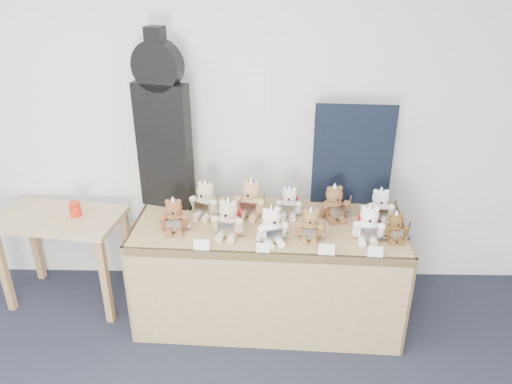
{
  "coord_description": "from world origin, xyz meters",
  "views": [
    {
      "loc": [
        0.93,
        -0.96,
        2.44
      ],
      "look_at": [
        0.87,
        1.89,
        1.05
      ],
      "focal_mm": 35.0,
      "sensor_mm": 36.0,
      "label": 1
    }
  ],
  "objects_px": {
    "teddy_back_right": "(334,204)",
    "teddy_front_centre": "(271,226)",
    "teddy_front_left": "(228,219)",
    "teddy_front_end": "(395,228)",
    "teddy_back_centre_left": "(251,200)",
    "guitar_case": "(163,124)",
    "teddy_back_end": "(380,206)",
    "teddy_front_far_left": "(174,216)",
    "teddy_front_far_right": "(369,224)",
    "teddy_back_left": "(206,200)",
    "teddy_back_centre_right": "(289,203)",
    "red_cup": "(75,209)",
    "teddy_front_right": "(310,225)",
    "side_table": "(62,231)",
    "display_table": "(268,250)"
  },
  "relations": [
    {
      "from": "teddy_front_left",
      "to": "teddy_back_right",
      "type": "height_order",
      "value": "teddy_front_left"
    },
    {
      "from": "teddy_front_centre",
      "to": "teddy_front_far_right",
      "type": "height_order",
      "value": "same"
    },
    {
      "from": "teddy_front_far_right",
      "to": "teddy_front_end",
      "type": "relative_size",
      "value": 1.25
    },
    {
      "from": "teddy_front_left",
      "to": "teddy_back_right",
      "type": "xyz_separation_m",
      "value": [
        0.71,
        0.24,
        -0.0
      ]
    },
    {
      "from": "teddy_front_left",
      "to": "teddy_back_centre_right",
      "type": "height_order",
      "value": "teddy_front_left"
    },
    {
      "from": "teddy_back_right",
      "to": "teddy_back_end",
      "type": "xyz_separation_m",
      "value": [
        0.31,
        -0.02,
        -0.01
      ]
    },
    {
      "from": "teddy_front_end",
      "to": "teddy_back_end",
      "type": "relative_size",
      "value": 0.84
    },
    {
      "from": "side_table",
      "to": "teddy_back_centre_left",
      "type": "distance_m",
      "value": 1.41
    },
    {
      "from": "guitar_case",
      "to": "teddy_back_right",
      "type": "xyz_separation_m",
      "value": [
        1.17,
        -0.19,
        -0.5
      ]
    },
    {
      "from": "guitar_case",
      "to": "teddy_front_left",
      "type": "bearing_deg",
      "value": -25.42
    },
    {
      "from": "teddy_front_far_right",
      "to": "teddy_front_left",
      "type": "bearing_deg",
      "value": -175.25
    },
    {
      "from": "teddy_front_far_right",
      "to": "teddy_back_centre_right",
      "type": "xyz_separation_m",
      "value": [
        -0.49,
        0.31,
        -0.01
      ]
    },
    {
      "from": "teddy_front_left",
      "to": "teddy_front_end",
      "type": "height_order",
      "value": "teddy_front_left"
    },
    {
      "from": "teddy_back_centre_left",
      "to": "teddy_back_end",
      "type": "xyz_separation_m",
      "value": [
        0.88,
        -0.05,
        -0.02
      ]
    },
    {
      "from": "teddy_front_right",
      "to": "teddy_front_far_right",
      "type": "height_order",
      "value": "teddy_front_far_right"
    },
    {
      "from": "teddy_front_right",
      "to": "teddy_front_end",
      "type": "height_order",
      "value": "teddy_front_right"
    },
    {
      "from": "side_table",
      "to": "guitar_case",
      "type": "relative_size",
      "value": 0.74
    },
    {
      "from": "guitar_case",
      "to": "teddy_back_left",
      "type": "bearing_deg",
      "value": -12.35
    },
    {
      "from": "teddy_front_left",
      "to": "teddy_back_left",
      "type": "relative_size",
      "value": 0.99
    },
    {
      "from": "teddy_back_left",
      "to": "guitar_case",
      "type": "bearing_deg",
      "value": 171.09
    },
    {
      "from": "red_cup",
      "to": "teddy_front_left",
      "type": "relative_size",
      "value": 0.37
    },
    {
      "from": "teddy_front_left",
      "to": "teddy_back_centre_left",
      "type": "height_order",
      "value": "teddy_back_centre_left"
    },
    {
      "from": "red_cup",
      "to": "teddy_front_centre",
      "type": "xyz_separation_m",
      "value": [
        1.39,
        -0.38,
        0.1
      ]
    },
    {
      "from": "red_cup",
      "to": "teddy_front_left",
      "type": "bearing_deg",
      "value": -15.57
    },
    {
      "from": "guitar_case",
      "to": "teddy_back_centre_right",
      "type": "distance_m",
      "value": 1.02
    },
    {
      "from": "display_table",
      "to": "teddy_front_centre",
      "type": "distance_m",
      "value": 0.31
    },
    {
      "from": "teddy_front_end",
      "to": "teddy_back_end",
      "type": "distance_m",
      "value": 0.27
    },
    {
      "from": "teddy_front_far_right",
      "to": "teddy_back_centre_left",
      "type": "relative_size",
      "value": 0.91
    },
    {
      "from": "teddy_front_centre",
      "to": "teddy_back_centre_left",
      "type": "height_order",
      "value": "teddy_back_centre_left"
    },
    {
      "from": "red_cup",
      "to": "teddy_front_far_left",
      "type": "xyz_separation_m",
      "value": [
        0.76,
        -0.26,
        0.09
      ]
    },
    {
      "from": "teddy_back_left",
      "to": "teddy_back_centre_right",
      "type": "distance_m",
      "value": 0.58
    },
    {
      "from": "teddy_back_right",
      "to": "teddy_front_centre",
      "type": "bearing_deg",
      "value": -158.28
    },
    {
      "from": "side_table",
      "to": "teddy_back_left",
      "type": "relative_size",
      "value": 3.17
    },
    {
      "from": "teddy_front_left",
      "to": "teddy_front_right",
      "type": "bearing_deg",
      "value": 6.82
    },
    {
      "from": "teddy_front_left",
      "to": "teddy_back_centre_right",
      "type": "relative_size",
      "value": 1.18
    },
    {
      "from": "side_table",
      "to": "guitar_case",
      "type": "bearing_deg",
      "value": 17.64
    },
    {
      "from": "teddy_front_end",
      "to": "teddy_back_right",
      "type": "bearing_deg",
      "value": 137.69
    },
    {
      "from": "guitar_case",
      "to": "teddy_front_right",
      "type": "height_order",
      "value": "guitar_case"
    },
    {
      "from": "teddy_front_far_left",
      "to": "teddy_back_left",
      "type": "distance_m",
      "value": 0.28
    },
    {
      "from": "guitar_case",
      "to": "teddy_back_end",
      "type": "xyz_separation_m",
      "value": [
        1.48,
        -0.2,
        -0.5
      ]
    },
    {
      "from": "teddy_front_far_left",
      "to": "teddy_front_far_right",
      "type": "xyz_separation_m",
      "value": [
        1.25,
        -0.09,
        0.01
      ]
    },
    {
      "from": "teddy_front_far_right",
      "to": "teddy_back_right",
      "type": "relative_size",
      "value": 1.0
    },
    {
      "from": "teddy_front_left",
      "to": "teddy_front_far_right",
      "type": "bearing_deg",
      "value": 8.36
    },
    {
      "from": "teddy_front_end",
      "to": "teddy_back_left",
      "type": "bearing_deg",
      "value": 162.04
    },
    {
      "from": "teddy_front_far_left",
      "to": "teddy_back_end",
      "type": "bearing_deg",
      "value": 2.76
    },
    {
      "from": "teddy_back_left",
      "to": "teddy_front_end",
      "type": "bearing_deg",
      "value": 6.76
    },
    {
      "from": "red_cup",
      "to": "teddy_front_centre",
      "type": "distance_m",
      "value": 1.45
    },
    {
      "from": "teddy_front_far_left",
      "to": "teddy_back_right",
      "type": "relative_size",
      "value": 0.94
    },
    {
      "from": "teddy_back_left",
      "to": "teddy_back_centre_left",
      "type": "bearing_deg",
      "value": 21.79
    },
    {
      "from": "teddy_front_far_left",
      "to": "teddy_back_centre_left",
      "type": "bearing_deg",
      "value": 19.46
    }
  ]
}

